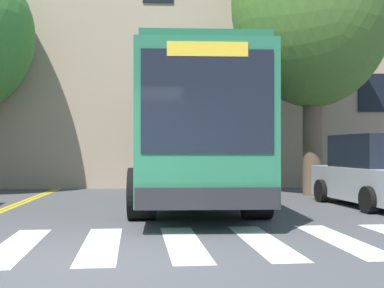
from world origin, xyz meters
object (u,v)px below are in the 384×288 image
city_bus (192,132)px  car_black_behind_bus (202,162)px  street_tree_curbside_large (312,4)px  car_silver_far_lane (378,173)px

city_bus → car_black_behind_bus: size_ratio=2.46×
city_bus → street_tree_curbside_large: 5.84m
city_bus → car_silver_far_lane: 4.81m
city_bus → car_silver_far_lane: bearing=-15.4°
car_black_behind_bus → street_tree_curbside_large: size_ratio=0.49×
car_silver_far_lane → city_bus: bearing=164.6°
car_silver_far_lane → car_black_behind_bus: car_black_behind_bus is taller
car_silver_far_lane → car_black_behind_bus: (-3.54, 10.15, 0.03)m
city_bus → street_tree_curbside_large: (3.81, 1.92, 3.99)m
car_silver_far_lane → street_tree_curbside_large: size_ratio=0.47×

